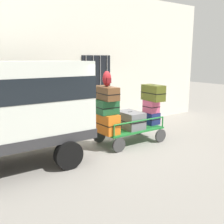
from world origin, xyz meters
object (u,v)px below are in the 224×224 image
suitcase_left_bottom (106,123)px  suitcase_left_middle (106,107)px  suitcase_center_middle (151,106)px  suitcase_left_top (106,93)px  suitcase_midleft_bottom (130,120)px  suitcase_center_bottom (152,118)px  suitcase_center_top (153,93)px  luggage_cart (130,131)px  backpack (107,79)px

suitcase_left_bottom → suitcase_left_middle: suitcase_left_middle is taller
suitcase_center_middle → suitcase_left_top: bearing=-178.9°
suitcase_center_middle → suitcase_midleft_bottom: bearing=-177.7°
suitcase_left_bottom → suitcase_center_bottom: suitcase_left_bottom is taller
suitcase_midleft_bottom → suitcase_center_bottom: 0.91m
suitcase_left_middle → suitcase_left_top: suitcase_left_top is taller
suitcase_center_middle → suitcase_left_middle: bearing=-178.0°
suitcase_center_top → luggage_cart: bearing=177.7°
suitcase_midleft_bottom → suitcase_center_middle: bearing=2.3°
suitcase_left_top → backpack: backpack is taller
suitcase_left_middle → suitcase_left_top: bearing=90.0°
suitcase_left_top → backpack: 0.41m
luggage_cart → backpack: backpack is taller
suitcase_midleft_bottom → suitcase_center_bottom: bearing=-1.2°
suitcase_midleft_bottom → suitcase_center_middle: 0.97m
suitcase_left_middle → suitcase_left_top: (0.00, 0.03, 0.40)m
suitcase_left_middle → suitcase_center_top: size_ratio=0.70×
luggage_cart → suitcase_left_top: (-0.91, 0.00, 1.28)m
suitcase_left_bottom → suitcase_midleft_bottom: 0.91m
suitcase_left_bottom → suitcase_center_middle: size_ratio=1.83×
suitcase_center_bottom → suitcase_center_middle: bearing=90.0°
suitcase_left_bottom → suitcase_left_top: (0.00, 0.02, 0.90)m
suitcase_left_bottom → backpack: size_ratio=1.97×
suitcase_left_middle → backpack: backpack is taller
luggage_cart → suitcase_center_top: size_ratio=2.50×
suitcase_left_top → suitcase_center_bottom: 2.07m
suitcase_midleft_bottom → suitcase_left_top: bearing=179.9°
luggage_cart → suitcase_center_bottom: bearing=-1.1°
suitcase_left_middle → suitcase_midleft_bottom: suitcase_left_middle is taller
suitcase_center_bottom → suitcase_center_middle: suitcase_center_middle is taller
suitcase_left_top → suitcase_left_bottom: bearing=-90.0°
suitcase_center_bottom → backpack: (-1.81, -0.02, 1.40)m
suitcase_center_bottom → backpack: backpack is taller
suitcase_left_top → backpack: bearing=-73.6°
suitcase_center_top → suitcase_left_top: bearing=178.8°
suitcase_left_middle → suitcase_center_middle: (1.82, 0.06, -0.19)m
suitcase_center_bottom → suitcase_center_middle: size_ratio=0.91×
luggage_cart → suitcase_left_bottom: (-0.91, -0.01, 0.38)m
suitcase_left_bottom → suitcase_center_bottom: size_ratio=2.01×
luggage_cart → suitcase_midleft_bottom: suitcase_midleft_bottom is taller
suitcase_midleft_bottom → backpack: (-0.90, -0.04, 1.34)m
suitcase_midleft_bottom → suitcase_center_middle: suitcase_center_middle is taller
suitcase_center_bottom → luggage_cart: bearing=178.9°
suitcase_left_bottom → suitcase_center_bottom: (1.82, -0.00, -0.09)m
backpack → suitcase_left_bottom: bearing=114.9°
suitcase_left_bottom → backpack: 1.31m
suitcase_center_bottom → suitcase_left_bottom: bearing=179.9°
suitcase_center_middle → suitcase_center_top: suitcase_center_top is taller
suitcase_center_middle → backpack: backpack is taller
suitcase_left_top → suitcase_center_bottom: size_ratio=2.16×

